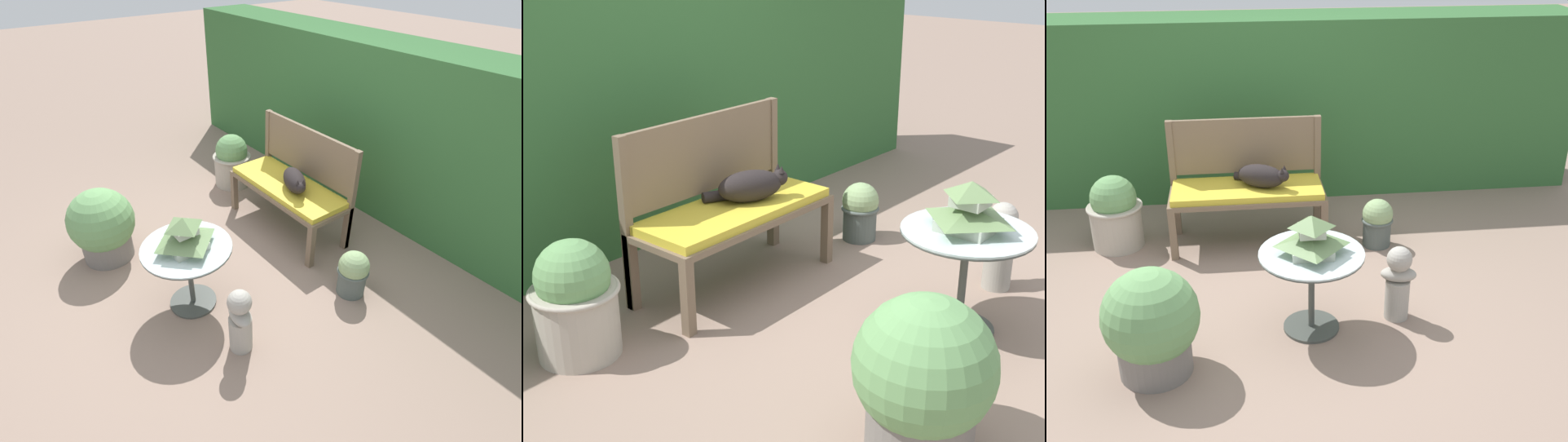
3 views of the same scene
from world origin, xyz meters
TOP-DOWN VIEW (x-y plane):
  - ground at (0.00, 0.00)m, footprint 30.00×30.00m
  - foliage_hedge_back at (0.00, 2.27)m, footprint 6.40×0.73m
  - garden_bench at (-0.16, 1.01)m, footprint 1.33×0.54m
  - bench_backrest at (-0.16, 1.26)m, footprint 1.33×0.06m
  - cat at (-0.04, 0.99)m, footprint 0.47×0.41m
  - patio_table at (0.22, -0.35)m, footprint 0.72×0.72m
  - pagoda_birdhouse at (0.22, -0.35)m, footprint 0.38×0.38m
  - garden_bust at (0.85, -0.29)m, footprint 0.28×0.19m
  - potted_plant_patio_mid at (-1.31, 1.07)m, footprint 0.47×0.47m
  - potted_plant_path_edge at (-0.83, -0.71)m, footprint 0.61×0.61m
  - potted_plant_table_far at (0.95, 0.82)m, footprint 0.28×0.28m

SIDE VIEW (x-z plane):
  - ground at x=0.00m, z-range 0.00..0.00m
  - potted_plant_table_far at x=0.95m, z-range 0.01..0.44m
  - garden_bust at x=0.85m, z-range 0.01..0.58m
  - potted_plant_patio_mid at x=-1.31m, z-range -0.01..0.64m
  - potted_plant_path_edge at x=-0.83m, z-range 0.00..0.72m
  - garden_bench at x=-0.16m, z-range 0.19..0.73m
  - patio_table at x=0.22m, z-range 0.18..0.78m
  - cat at x=-0.04m, z-range 0.52..0.74m
  - pagoda_birdhouse at x=0.22m, z-range 0.59..0.86m
  - bench_backrest at x=-0.16m, z-range 0.22..1.28m
  - foliage_hedge_back at x=0.00m, z-range 0.00..1.76m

